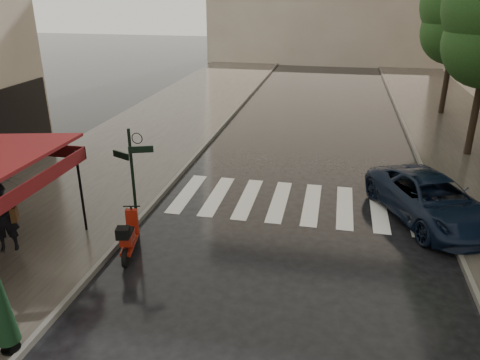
% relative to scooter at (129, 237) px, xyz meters
% --- Properties ---
extents(ground, '(120.00, 120.00, 0.00)m').
position_rel_scooter_xyz_m(ground, '(0.95, -1.92, -0.52)').
color(ground, black).
rests_on(ground, ground).
extents(sidewalk_near, '(6.00, 60.00, 0.12)m').
position_rel_scooter_xyz_m(sidewalk_near, '(-3.55, 10.08, -0.46)').
color(sidewalk_near, '#38332D').
rests_on(sidewalk_near, ground).
extents(curb_near, '(0.12, 60.00, 0.16)m').
position_rel_scooter_xyz_m(curb_near, '(-0.50, 10.08, -0.44)').
color(curb_near, '#595651').
rests_on(curb_near, ground).
extents(curb_far, '(0.12, 60.00, 0.16)m').
position_rel_scooter_xyz_m(curb_far, '(8.40, 10.08, -0.44)').
color(curb_far, '#595651').
rests_on(curb_far, ground).
extents(crosswalk, '(7.85, 3.20, 0.01)m').
position_rel_scooter_xyz_m(crosswalk, '(3.92, 4.08, -0.51)').
color(crosswalk, silver).
rests_on(crosswalk, ground).
extents(signpost, '(1.17, 0.29, 3.10)m').
position_rel_scooter_xyz_m(signpost, '(-0.25, 1.08, 1.31)').
color(signpost, black).
rests_on(signpost, ground).
extents(tree_far, '(3.80, 3.80, 8.16)m').
position_rel_scooter_xyz_m(tree_far, '(10.65, 17.08, 4.94)').
color(tree_far, black).
rests_on(tree_far, sidewalk_far).
extents(scooter, '(0.67, 1.68, 1.12)m').
position_rel_scooter_xyz_m(scooter, '(0.00, 0.00, 0.00)').
color(scooter, black).
rests_on(scooter, ground).
extents(parked_car, '(3.90, 5.27, 1.33)m').
position_rel_scooter_xyz_m(parked_car, '(7.95, 3.71, 0.15)').
color(parked_car, black).
rests_on(parked_car, ground).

